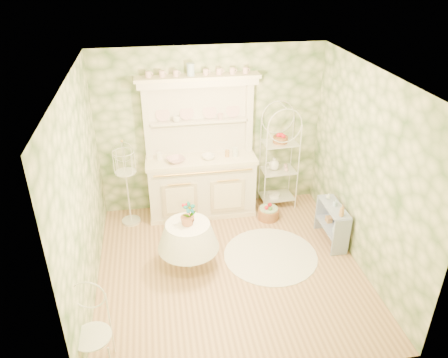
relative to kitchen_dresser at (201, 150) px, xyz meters
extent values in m
plane|color=tan|center=(0.20, -1.52, -1.15)|extent=(3.60, 3.60, 0.00)
plane|color=white|center=(0.20, -1.52, 1.56)|extent=(3.60, 3.60, 0.00)
plane|color=beige|center=(-1.60, -1.52, 0.21)|extent=(3.60, 3.60, 0.00)
plane|color=beige|center=(2.00, -1.52, 0.21)|extent=(3.60, 3.60, 0.00)
plane|color=beige|center=(0.20, 0.28, 0.21)|extent=(3.60, 3.60, 0.00)
plane|color=beige|center=(0.20, -3.32, 0.21)|extent=(3.60, 3.60, 0.00)
cube|color=white|center=(0.00, 0.00, 0.00)|extent=(1.87, 0.61, 2.29)
cube|color=white|center=(1.31, 0.06, -0.22)|extent=(0.60, 0.44, 1.85)
cube|color=#92A2C5|center=(1.82, -1.13, -0.84)|extent=(0.33, 0.73, 0.61)
cylinder|color=white|center=(-0.35, -1.39, -0.75)|extent=(0.78, 0.78, 0.78)
cube|color=white|center=(-1.48, -2.88, -0.67)|extent=(0.50, 0.50, 0.95)
cube|color=white|center=(-1.18, -0.11, -0.45)|extent=(0.37, 0.37, 1.39)
cylinder|color=#9B623A|center=(1.05, -0.37, -1.05)|extent=(0.41, 0.41, 0.20)
cylinder|color=white|center=(0.83, -1.34, -1.14)|extent=(1.44, 1.44, 0.01)
imported|color=white|center=(-0.40, -0.08, -0.13)|extent=(0.36, 0.36, 0.07)
imported|color=white|center=(0.12, -0.05, -0.13)|extent=(0.23, 0.23, 0.07)
imported|color=white|center=(-0.35, 0.16, 0.47)|extent=(0.13, 0.13, 0.09)
imported|color=white|center=(0.34, 0.16, 0.47)|extent=(0.12, 0.12, 0.09)
imported|color=#3F7238|center=(-0.32, -1.41, -0.30)|extent=(0.20, 0.17, 0.33)
imported|color=#B6864C|center=(1.81, -1.40, -0.46)|extent=(0.09, 0.09, 0.18)
imported|color=#A0BFDA|center=(1.83, -1.13, -0.49)|extent=(0.06, 0.06, 0.11)
imported|color=silver|center=(1.81, -0.91, -0.50)|extent=(0.09, 0.09, 0.09)
camera|label=1|loc=(-0.67, -6.23, 2.82)|focal=35.00mm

